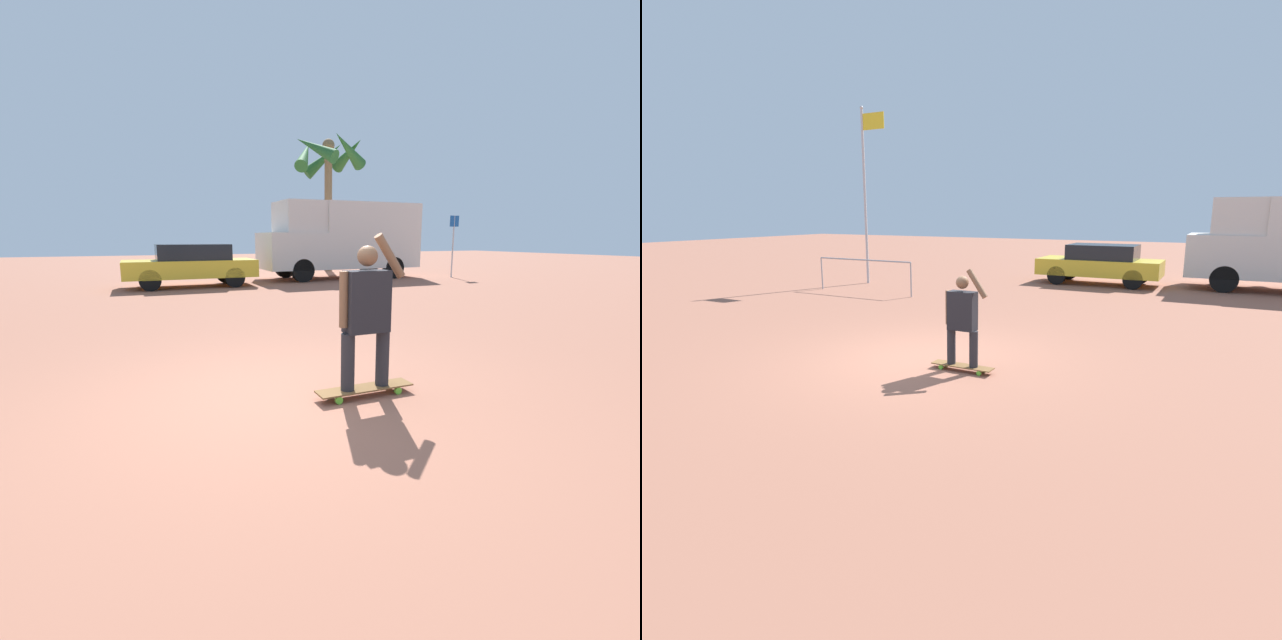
% 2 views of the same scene
% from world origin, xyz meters
% --- Properties ---
extents(ground_plane, '(80.00, 80.00, 0.00)m').
position_xyz_m(ground_plane, '(0.00, 0.00, 0.00)').
color(ground_plane, '#935B47').
extents(skateboard, '(1.05, 0.23, 0.09)m').
position_xyz_m(skateboard, '(0.85, -0.29, 0.08)').
color(skateboard, brown).
rests_on(skateboard, ground_plane).
extents(person_skateboarder, '(0.73, 0.22, 1.57)m').
position_xyz_m(person_skateboarder, '(0.85, -0.29, 0.91)').
color(person_skateboarder, '#28282D').
rests_on(person_skateboarder, skateboard).
extents(camper_van, '(6.36, 2.28, 2.99)m').
position_xyz_m(camper_van, '(6.59, 11.85, 1.64)').
color(camper_van, black).
rests_on(camper_van, ground_plane).
extents(parked_car_yellow, '(4.23, 1.75, 1.41)m').
position_xyz_m(parked_car_yellow, '(0.50, 10.91, 0.75)').
color(parked_car_yellow, black).
rests_on(parked_car_yellow, ground_plane).
extents(palm_tree_near_van, '(3.61, 3.59, 6.50)m').
position_xyz_m(palm_tree_near_van, '(7.69, 15.70, 5.25)').
color(palm_tree_near_van, brown).
rests_on(palm_tree_near_van, ground_plane).
extents(street_sign, '(0.44, 0.06, 2.51)m').
position_xyz_m(street_sign, '(10.91, 10.28, 1.61)').
color(street_sign, '#B7B7BC').
rests_on(street_sign, ground_plane).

